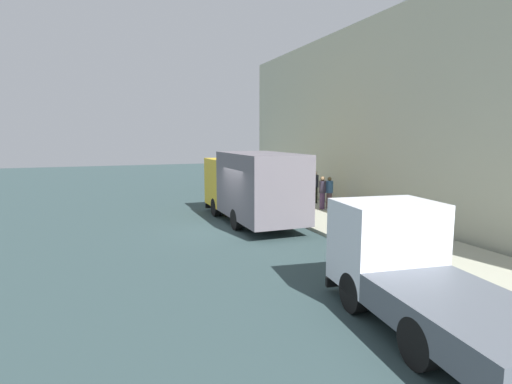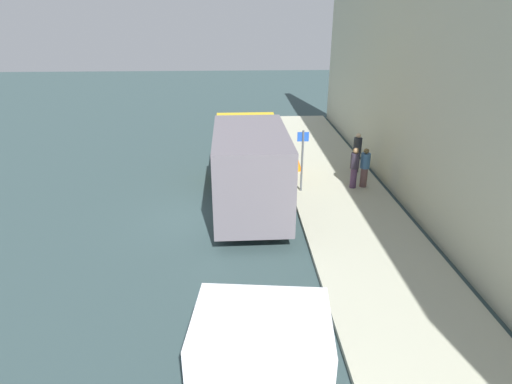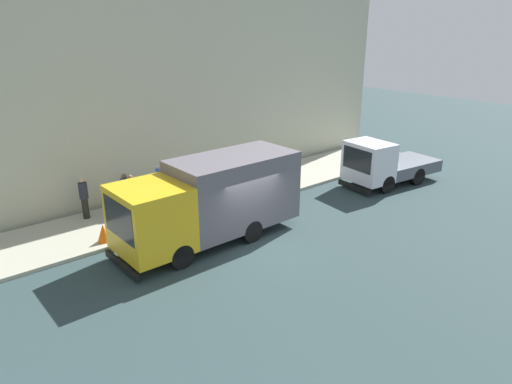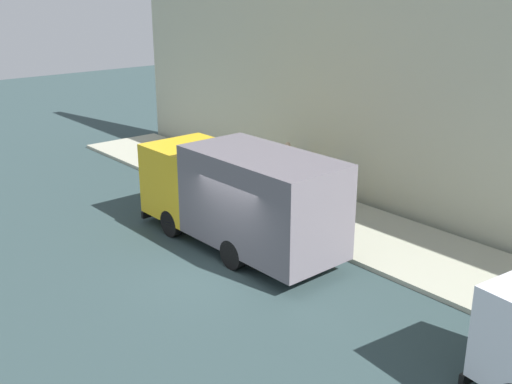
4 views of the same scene
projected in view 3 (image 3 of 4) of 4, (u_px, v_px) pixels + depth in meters
ground at (255, 243)px, 17.41m from camera, size 80.00×80.00×0.00m
sidewalk at (186, 205)px, 20.93m from camera, size 3.80×30.00×0.14m
building_facade at (153, 97)px, 21.09m from camera, size 0.50×30.00×9.29m
large_utility_truck at (211, 198)px, 17.14m from camera, size 2.52×7.24×3.13m
small_flatbed_truck at (383, 164)px, 23.36m from camera, size 2.76×5.54×2.36m
pedestrian_walking at (132, 192)px, 19.71m from camera, size 0.40×0.40×1.67m
pedestrian_standing at (84, 197)px, 19.03m from camera, size 0.38×0.38×1.76m
pedestrian_third at (125, 191)px, 19.99m from camera, size 0.38×0.38×1.62m
traffic_cone_orange at (103, 233)px, 17.16m from camera, size 0.48×0.48×0.69m
street_sign_post at (160, 192)px, 18.09m from camera, size 0.44×0.08×2.47m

